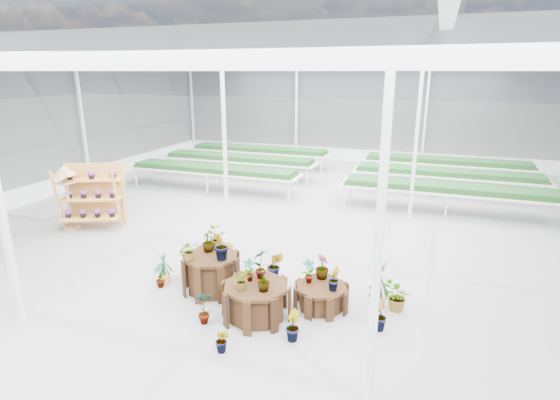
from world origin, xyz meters
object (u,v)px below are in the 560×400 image
(plinth_tall, at_px, (212,273))
(shelf_rack, at_px, (92,197))
(bird_table, at_px, (68,197))
(plinth_mid, at_px, (256,301))
(plinth_low, at_px, (321,297))

(plinth_tall, distance_m, shelf_rack, 5.38)
(plinth_tall, distance_m, bird_table, 5.71)
(shelf_rack, bearing_deg, plinth_mid, -48.40)
(shelf_rack, bearing_deg, plinth_low, -40.18)
(plinth_low, bearing_deg, plinth_tall, -177.40)
(plinth_mid, bearing_deg, plinth_low, 34.99)
(plinth_tall, bearing_deg, bird_table, 160.73)
(plinth_low, relative_size, bird_table, 0.55)
(plinth_low, height_order, bird_table, bird_table)
(bird_table, bearing_deg, plinth_low, 5.04)
(plinth_mid, relative_size, shelf_rack, 0.69)
(plinth_mid, distance_m, plinth_low, 1.22)
(plinth_low, xyz_separation_m, bird_table, (-7.57, 1.78, 0.68))
(shelf_rack, distance_m, bird_table, 0.60)
(plinth_tall, xyz_separation_m, plinth_low, (2.20, 0.10, -0.16))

